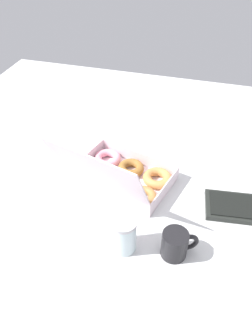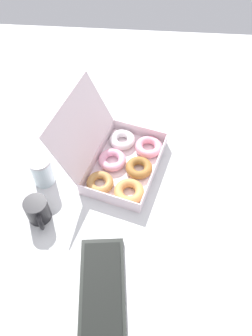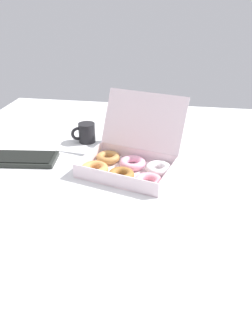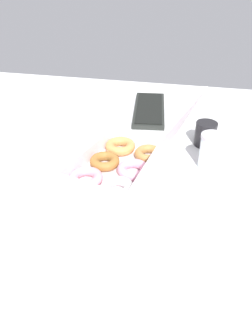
% 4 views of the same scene
% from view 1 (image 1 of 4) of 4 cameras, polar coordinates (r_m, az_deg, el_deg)
% --- Properties ---
extents(ground_plane, '(1.80, 1.80, 0.02)m').
position_cam_1_polar(ground_plane, '(1.24, -2.02, -1.69)').
color(ground_plane, silver).
extents(donut_box, '(0.41, 0.40, 0.26)m').
position_cam_1_polar(donut_box, '(1.18, -0.79, -1.34)').
color(donut_box, white).
rests_on(donut_box, ground_plane).
extents(coffee_mug, '(0.11, 0.08, 0.09)m').
position_cam_1_polar(coffee_mug, '(0.97, 8.67, -12.92)').
color(coffee_mug, black).
rests_on(coffee_mug, ground_plane).
extents(glass_jar, '(0.08, 0.08, 0.12)m').
position_cam_1_polar(glass_jar, '(0.97, -0.39, -11.47)').
color(glass_jar, silver).
rests_on(glass_jar, ground_plane).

